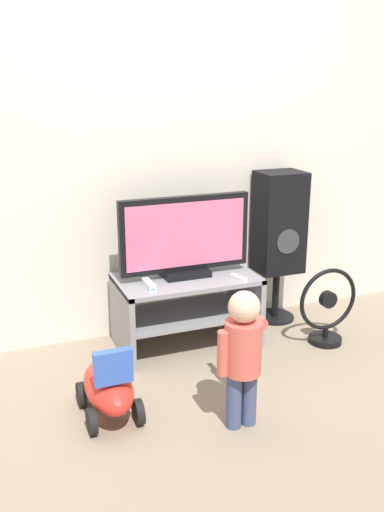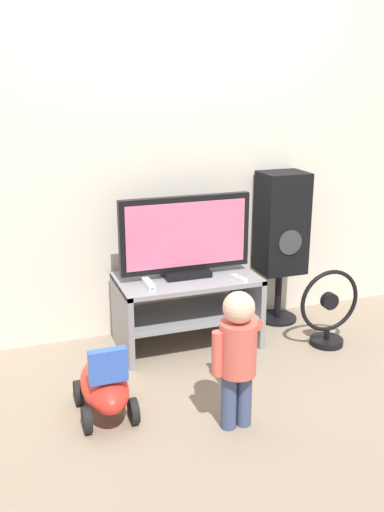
{
  "view_description": "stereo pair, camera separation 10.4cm",
  "coord_description": "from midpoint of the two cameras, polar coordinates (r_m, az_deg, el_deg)",
  "views": [
    {
      "loc": [
        -1.24,
        -3.02,
        1.71
      ],
      "look_at": [
        0.0,
        0.15,
        0.65
      ],
      "focal_mm": 40.0,
      "sensor_mm": 36.0,
      "label": 1
    },
    {
      "loc": [
        -1.14,
        -3.05,
        1.71
      ],
      "look_at": [
        0.0,
        0.15,
        0.65
      ],
      "focal_mm": 40.0,
      "sensor_mm": 36.0,
      "label": 2
    }
  ],
  "objects": [
    {
      "name": "child",
      "position": [
        2.87,
        5.62,
        -9.18
      ],
      "size": [
        0.28,
        0.43,
        0.74
      ],
      "color": "#3F4C72",
      "rests_on": "ground_plane"
    },
    {
      "name": "game_console",
      "position": [
        3.52,
        -3.54,
        -2.84
      ],
      "size": [
        0.04,
        0.17,
        0.04
      ],
      "color": "white",
      "rests_on": "tv_stand"
    },
    {
      "name": "wall_back",
      "position": [
        3.84,
        -1.44,
        11.23
      ],
      "size": [
        10.0,
        0.06,
        2.6
      ],
      "color": "silver",
      "rests_on": "ground_plane"
    },
    {
      "name": "ride_on_toy",
      "position": [
        3.09,
        -7.75,
        -12.76
      ],
      "size": [
        0.28,
        0.5,
        0.44
      ],
      "color": "red",
      "rests_on": "ground_plane"
    },
    {
      "name": "television",
      "position": [
        3.65,
        0.16,
        1.87
      ],
      "size": [
        0.87,
        0.2,
        0.53
      ],
      "color": "black",
      "rests_on": "tv_stand"
    },
    {
      "name": "tv_stand",
      "position": [
        3.77,
        0.27,
        -4.46
      ],
      "size": [
        0.91,
        0.51,
        0.48
      ],
      "color": "gray",
      "rests_on": "ground_plane"
    },
    {
      "name": "speaker_tower",
      "position": [
        4.08,
        9.66,
        2.92
      ],
      "size": [
        0.32,
        0.29,
        1.09
      ],
      "color": "black",
      "rests_on": "ground_plane"
    },
    {
      "name": "floor_fan",
      "position": [
        3.9,
        14.26,
        -5.41
      ],
      "size": [
        0.43,
        0.22,
        0.53
      ],
      "color": "black",
      "rests_on": "ground_plane"
    },
    {
      "name": "remote_primary",
      "position": [
        3.66,
        5.54,
        -2.23
      ],
      "size": [
        0.07,
        0.13,
        0.03
      ],
      "color": "white",
      "rests_on": "tv_stand"
    },
    {
      "name": "ground_plane",
      "position": [
        3.68,
        1.64,
        -10.33
      ],
      "size": [
        16.0,
        16.0,
        0.0
      ],
      "primitive_type": "plane",
      "color": "gray"
    }
  ]
}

